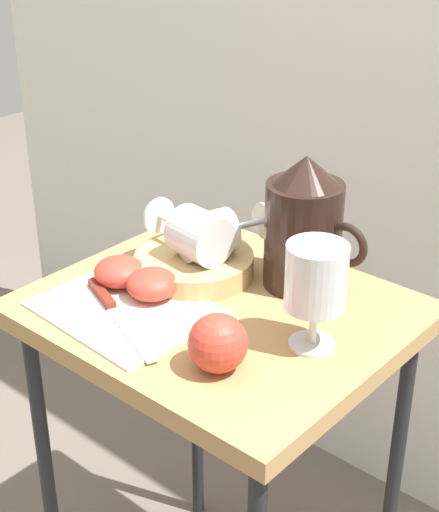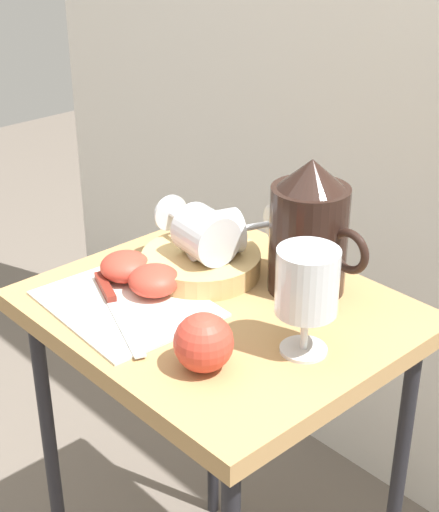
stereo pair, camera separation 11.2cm
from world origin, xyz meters
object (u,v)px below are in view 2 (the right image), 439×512
object	(u,v)px
table	(220,348)
pitcher	(309,238)
apple_half_left	(125,266)
apple_whole	(204,343)
apple_half_right	(154,280)
wine_glass_tipped_near	(217,234)
wine_glass_upright	(308,287)
wine_glass_tipped_far	(204,234)
basket_tray	(201,263)
knife	(112,300)

from	to	relation	value
table	pitcher	size ratio (longest dim) A/B	3.31
apple_half_left	apple_whole	world-z (taller)	apple_whole
pitcher	apple_half_right	xyz separation A→B (m)	(-0.14, -0.18, -0.06)
wine_glass_tipped_near	apple_whole	xyz separation A→B (m)	(0.18, -0.19, -0.03)
wine_glass_upright	apple_half_right	xyz separation A→B (m)	(-0.25, -0.05, -0.07)
pitcher	apple_whole	xyz separation A→B (m)	(0.05, -0.25, -0.05)
table	wine_glass_tipped_far	world-z (taller)	wine_glass_tipped_far
pitcher	wine_glass_tipped_near	size ratio (longest dim) A/B	1.31
basket_tray	wine_glass_tipped_far	bearing A→B (deg)	-18.94
table	wine_glass_tipped_near	distance (m)	0.17
knife	apple_whole	bearing A→B (deg)	-1.62
table	pitcher	xyz separation A→B (m)	(0.05, 0.13, 0.16)
pitcher	wine_glass_upright	bearing A→B (deg)	-49.01
basket_tray	table	bearing A→B (deg)	-26.14
apple_half_left	table	bearing A→B (deg)	20.89
knife	pitcher	bearing A→B (deg)	57.53
basket_tray	apple_half_left	xyz separation A→B (m)	(-0.06, -0.10, 0.01)
basket_tray	wine_glass_upright	size ratio (longest dim) A/B	1.25
wine_glass_tipped_far	apple_whole	size ratio (longest dim) A/B	1.92
table	apple_half_right	bearing A→B (deg)	-148.38
wine_glass_upright	wine_glass_tipped_far	bearing A→B (deg)	170.93
apple_whole	apple_half_right	bearing A→B (deg)	159.60
apple_half_left	knife	world-z (taller)	apple_half_left
wine_glass_tipped_far	apple_half_right	size ratio (longest dim) A/B	1.92
wine_glass_tipped_far	apple_half_right	distance (m)	0.11
pitcher	knife	bearing A→B (deg)	-122.47
wine_glass_tipped_far	wine_glass_tipped_near	bearing A→B (deg)	72.90
apple_whole	pitcher	bearing A→B (deg)	101.45
basket_tray	pitcher	bearing A→B (deg)	30.52
table	apple_whole	size ratio (longest dim) A/B	8.86
basket_tray	apple_half_left	size ratio (longest dim) A/B	2.40
basket_tray	knife	size ratio (longest dim) A/B	0.84
table	pitcher	bearing A→B (deg)	67.79
table	apple_half_right	xyz separation A→B (m)	(-0.09, -0.05, 0.10)
wine_glass_tipped_near	apple_half_left	bearing A→B (deg)	-123.35
wine_glass_upright	pitcher	bearing A→B (deg)	130.99
table	apple_half_left	xyz separation A→B (m)	(-0.15, -0.06, 0.10)
apple_half_left	knife	size ratio (longest dim) A/B	0.35
pitcher	apple_whole	size ratio (longest dim) A/B	2.67
table	basket_tray	bearing A→B (deg)	153.86
basket_tray	knife	world-z (taller)	basket_tray
apple_half_left	apple_whole	distance (m)	0.26
wine_glass_tipped_near	apple_half_right	xyz separation A→B (m)	(-0.01, -0.11, -0.05)
wine_glass_upright	apple_whole	xyz separation A→B (m)	(-0.06, -0.13, -0.06)
apple_half_left	pitcher	bearing A→B (deg)	42.62
pitcher	wine_glass_upright	distance (m)	0.17
basket_tray	apple_whole	distance (m)	0.26
basket_tray	apple_half_right	xyz separation A→B (m)	(0.01, -0.10, 0.01)
apple_half_left	apple_half_right	world-z (taller)	same
basket_tray	apple_half_left	world-z (taller)	apple_half_left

